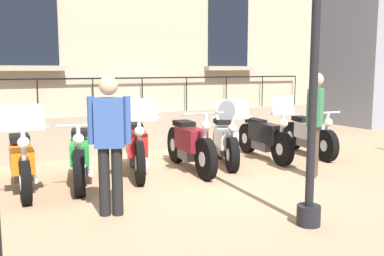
{
  "coord_description": "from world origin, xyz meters",
  "views": [
    {
      "loc": [
        6.61,
        -3.65,
        1.84
      ],
      "look_at": [
        -0.03,
        0.0,
        0.8
      ],
      "focal_mm": 40.66,
      "sensor_mm": 36.0,
      "label": 1
    }
  ],
  "objects": [
    {
      "name": "motorcycle_silver",
      "position": [
        -0.19,
        2.94,
        0.41
      ],
      "size": [
        1.96,
        0.78,
        0.99
      ],
      "color": "black",
      "rests_on": "ground_plane"
    },
    {
      "name": "ground_plane",
      "position": [
        0.0,
        0.0,
        0.0
      ],
      "size": [
        60.0,
        60.0,
        0.0
      ],
      "primitive_type": "plane",
      "color": "#9E7A5B"
    },
    {
      "name": "pedestrian_walking",
      "position": [
        1.48,
        -1.99,
        1.0
      ],
      "size": [
        0.34,
        0.49,
        1.75
      ],
      "color": "black",
      "rests_on": "ground_plane"
    },
    {
      "name": "motorcycle_black",
      "position": [
        -0.34,
        1.86,
        0.44
      ],
      "size": [
        2.05,
        0.64,
        1.33
      ],
      "color": "black",
      "rests_on": "ground_plane"
    },
    {
      "name": "motorcycle_red",
      "position": [
        -0.33,
        -0.94,
        0.48
      ],
      "size": [
        1.99,
        0.88,
        1.37
      ],
      "color": "black",
      "rests_on": "ground_plane"
    },
    {
      "name": "motorcycle_white",
      "position": [
        -0.31,
        0.89,
        0.43
      ],
      "size": [
        1.85,
        0.96,
        1.3
      ],
      "color": "black",
      "rests_on": "ground_plane"
    },
    {
      "name": "motorcycle_orange",
      "position": [
        -0.21,
        -2.81,
        0.43
      ],
      "size": [
        2.05,
        0.69,
        1.36
      ],
      "color": "black",
      "rests_on": "ground_plane"
    },
    {
      "name": "motorcycle_maroon",
      "position": [
        -0.19,
        0.05,
        0.46
      ],
      "size": [
        2.18,
        0.73,
        1.12
      ],
      "color": "black",
      "rests_on": "ground_plane"
    },
    {
      "name": "pedestrian_standing",
      "position": [
        1.24,
        1.67,
        1.01
      ],
      "size": [
        0.39,
        0.45,
        1.78
      ],
      "color": "#47382D",
      "rests_on": "ground_plane"
    },
    {
      "name": "motorcycle_green",
      "position": [
        -0.16,
        -1.95,
        0.42
      ],
      "size": [
        1.97,
        0.79,
        1.04
      ],
      "color": "black",
      "rests_on": "ground_plane"
    }
  ]
}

